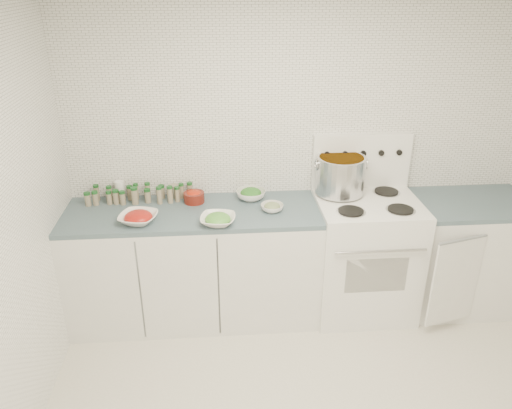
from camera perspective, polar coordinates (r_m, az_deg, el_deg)
name	(u,v)px	position (r m, az deg, el deg)	size (l,w,h in m)	color
room_walls	(353,188)	(2.36, 11.02, 1.82)	(3.54, 3.04, 2.52)	white
counter_left	(195,264)	(3.86, -6.97, -6.76)	(1.85, 0.62, 0.90)	white
stove	(363,252)	(3.98, 12.19, -5.34)	(0.76, 0.70, 1.36)	white
counter_right	(465,253)	(4.30, 22.74, -5.14)	(0.89, 0.73, 0.90)	white
stock_pot	(340,173)	(3.81, 9.62, 3.52)	(0.39, 0.37, 0.28)	silver
bowl_tomato	(138,218)	(3.53, -13.31, -1.46)	(0.31, 0.31, 0.09)	white
bowl_snowpea	(218,219)	(3.42, -4.38, -1.71)	(0.27, 0.27, 0.08)	white
bowl_broccoli	(251,194)	(3.79, -0.59, 1.22)	(0.29, 0.29, 0.09)	white
bowl_zucchini	(272,207)	(3.60, 1.86, -0.30)	(0.20, 0.20, 0.07)	white
bowl_pepper	(194,196)	(3.76, -7.09, 0.93)	(0.16, 0.16, 0.10)	#5D170F
salt_canister	(120,190)	(3.92, -15.27, 1.60)	(0.07, 0.07, 0.14)	white
tin_can	(173,191)	(3.87, -9.42, 1.53)	(0.08, 0.08, 0.10)	#9F9A87
spice_cluster	(137,194)	(3.84, -13.44, 1.14)	(0.79, 0.15, 0.14)	gray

